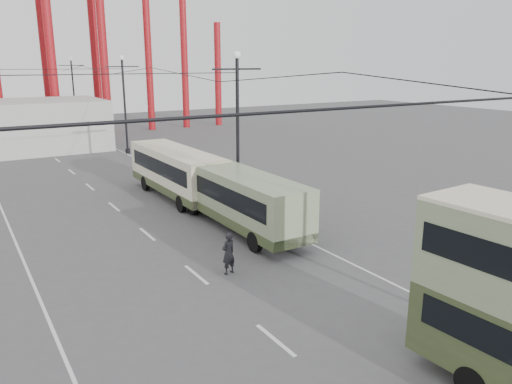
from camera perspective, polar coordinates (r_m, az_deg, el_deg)
road_markings at (r=30.06m, az=-14.45°, el=-2.64°), size 12.52×120.00×0.01m
lamp_post_mid at (r=30.02m, az=-2.11°, el=6.93°), size 3.20×0.44×9.32m
lamp_post_far at (r=50.24m, az=-14.77°, el=9.55°), size 3.20×0.44×9.32m
lamp_post_distant at (r=71.52m, az=-20.10°, el=10.52°), size 3.20×0.44×9.32m
single_decker_green at (r=26.74m, az=-2.21°, el=-0.44°), size 2.53×10.93×3.09m
single_decker_cream at (r=33.10m, az=-9.07°, el=2.41°), size 2.66×10.24×3.18m
pedestrian at (r=21.09m, az=-3.18°, el=-6.99°), size 0.76×0.60×1.84m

